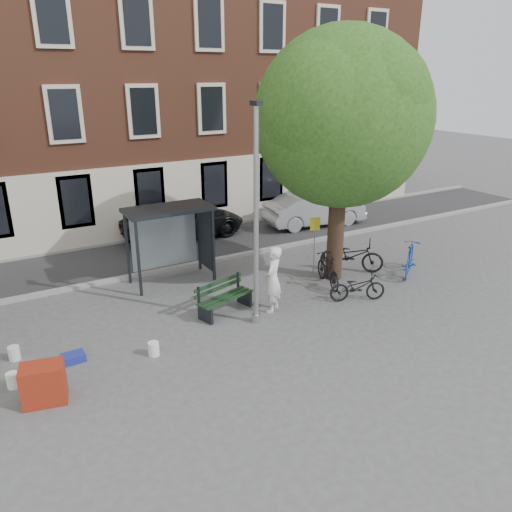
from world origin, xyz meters
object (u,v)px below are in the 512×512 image
object	(u,v)px
bike_b	(410,259)
car_dark	(184,220)
bike_d	(328,270)
car_silver	(315,209)
red_stand	(44,384)
notice_sign	(315,232)
painter	(273,279)
bike_c	(352,255)
bus_shelter	(179,225)
bike_a	(358,287)
lamppost	(256,230)
bench	(224,299)

from	to	relation	value
bike_b	car_dark	distance (m)	9.58
bike_d	car_silver	distance (m)	7.11
red_stand	car_dark	bearing A→B (deg)	52.74
bike_d	notice_sign	distance (m)	1.54
painter	car_silver	xyz separation A→B (m)	(6.47, 6.66, -0.23)
bike_c	car_dark	xyz separation A→B (m)	(-3.71, 6.71, 0.16)
car_dark	notice_sign	distance (m)	6.66
bus_shelter	bike_c	xyz separation A→B (m)	(5.56, -2.42, -1.33)
notice_sign	bike_c	bearing A→B (deg)	-4.08
bike_b	bike_a	bearing A→B (deg)	66.25
car_dark	painter	bearing A→B (deg)	172.49
car_dark	car_silver	distance (m)	6.17
bike_a	notice_sign	size ratio (longest dim) A/B	0.87
lamppost	bike_b	distance (m)	6.87
painter	red_stand	bearing A→B (deg)	-28.76
bike_a	car_dark	xyz separation A→B (m)	(-2.22, 8.75, 0.28)
bike_c	notice_sign	bearing A→B (deg)	108.79
bus_shelter	bench	size ratio (longest dim) A/B	1.47
bench	car_dark	bearing A→B (deg)	60.31
lamppost	notice_sign	size ratio (longest dim) A/B	3.00
bus_shelter	painter	world-z (taller)	bus_shelter
bus_shelter	bike_d	world-z (taller)	bus_shelter
lamppost	bike_d	xyz separation A→B (m)	(3.40, 1.06, -2.23)
bus_shelter	car_dark	distance (m)	4.82
lamppost	bus_shelter	bearing A→B (deg)	98.43
car_dark	lamppost	bearing A→B (deg)	167.30
bike_a	red_stand	distance (m)	9.32
bike_b	notice_sign	world-z (taller)	notice_sign
notice_sign	bench	bearing A→B (deg)	-143.99
bus_shelter	painter	bearing A→B (deg)	-69.48
car_silver	notice_sign	xyz separation A→B (m)	(-3.58, -4.79, 0.71)
bike_d	bike_c	bearing A→B (deg)	-142.10
bike_d	red_stand	xyz separation A→B (m)	(-9.24, -1.97, -0.11)
lamppost	red_stand	world-z (taller)	lamppost
painter	bike_a	size ratio (longest dim) A/B	1.15
lamppost	bike_b	size ratio (longest dim) A/B	3.16
lamppost	bench	size ratio (longest dim) A/B	3.16
bike_a	notice_sign	bearing A→B (deg)	17.67
lamppost	bike_c	xyz separation A→B (m)	(4.95, 1.69, -2.20)
painter	notice_sign	xyz separation A→B (m)	(2.89, 1.88, 0.48)
car_silver	painter	bearing A→B (deg)	142.92
lamppost	bench	world-z (taller)	lamppost
bike_c	bench	bearing A→B (deg)	139.53
notice_sign	bus_shelter	bearing A→B (deg)	176.14
bike_c	car_dark	distance (m)	7.67
bike_c	red_stand	xyz separation A→B (m)	(-10.79, -2.60, -0.14)
notice_sign	lamppost	bearing A→B (deg)	-129.01
bike_a	bike_b	world-z (taller)	bike_b
bike_b	bike_c	bearing A→B (deg)	12.55
bike_b	bike_d	world-z (taller)	bike_b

